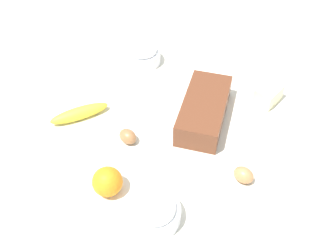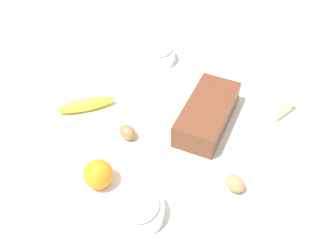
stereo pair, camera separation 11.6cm
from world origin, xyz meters
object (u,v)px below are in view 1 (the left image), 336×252
object	(u,v)px
orange_fruit	(107,182)
butter_block	(268,95)
egg_near_butter	(128,136)
egg_beside_bowl	(244,175)
flour_bowl	(155,212)
banana	(80,113)
sugar_bowl	(143,54)
loaf_pan	(204,109)

from	to	relation	value
orange_fruit	butter_block	world-z (taller)	orange_fruit
egg_near_butter	egg_beside_bowl	size ratio (longest dim) A/B	1.00
orange_fruit	egg_beside_bowl	bearing A→B (deg)	-56.99
flour_bowl	egg_beside_bowl	world-z (taller)	flour_bowl
banana	butter_block	xyz separation A→B (m)	(0.35, -0.51, 0.01)
flour_bowl	banana	distance (m)	0.44
orange_fruit	egg_near_butter	xyz separation A→B (m)	(0.18, 0.05, -0.02)
sugar_bowl	egg_near_butter	bearing A→B (deg)	-156.53
flour_bowl	egg_beside_bowl	xyz separation A→B (m)	(0.22, -0.16, -0.01)
sugar_bowl	banana	size ratio (longest dim) A/B	0.69
sugar_bowl	butter_block	bearing A→B (deg)	-89.63
sugar_bowl	egg_beside_bowl	distance (m)	0.62
egg_near_butter	orange_fruit	bearing A→B (deg)	-164.96
banana	egg_near_butter	xyz separation A→B (m)	(-0.02, -0.19, 0.00)
loaf_pan	egg_beside_bowl	bearing A→B (deg)	-143.42
loaf_pan	orange_fruit	xyz separation A→B (m)	(-0.37, 0.12, -0.00)
loaf_pan	orange_fruit	distance (m)	0.39
flour_bowl	banana	size ratio (longest dim) A/B	0.70
banana	butter_block	world-z (taller)	butter_block
flour_bowl	orange_fruit	bearing A→B (deg)	83.36
flour_bowl	sugar_bowl	size ratio (longest dim) A/B	1.03
banana	orange_fruit	world-z (taller)	orange_fruit
loaf_pan	banana	bearing A→B (deg)	104.43
flour_bowl	banana	world-z (taller)	flour_bowl
egg_near_butter	flour_bowl	bearing A→B (deg)	-134.30
banana	egg_near_butter	world-z (taller)	egg_near_butter
sugar_bowl	butter_block	xyz separation A→B (m)	(0.00, -0.48, -0.01)
loaf_pan	egg_near_butter	world-z (taller)	loaf_pan
sugar_bowl	egg_near_butter	world-z (taller)	sugar_bowl
orange_fruit	egg_near_butter	size ratio (longest dim) A/B	1.41
loaf_pan	flour_bowl	distance (m)	0.39
flour_bowl	egg_near_butter	xyz separation A→B (m)	(0.20, 0.20, -0.01)
loaf_pan	egg_beside_bowl	size ratio (longest dim) A/B	5.15
loaf_pan	egg_near_butter	xyz separation A→B (m)	(-0.19, 0.16, -0.02)
loaf_pan	banana	size ratio (longest dim) A/B	1.59
sugar_bowl	butter_block	distance (m)	0.48
banana	egg_beside_bowl	bearing A→B (deg)	-89.13
loaf_pan	egg_beside_bowl	distance (m)	0.26
sugar_bowl	orange_fruit	world-z (taller)	orange_fruit
banana	egg_beside_bowl	distance (m)	0.55
butter_block	orange_fruit	bearing A→B (deg)	153.59
flour_bowl	orange_fruit	distance (m)	0.15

